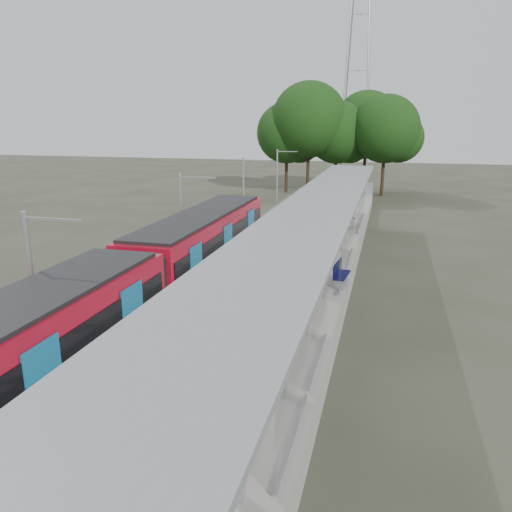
{
  "coord_description": "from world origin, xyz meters",
  "views": [
    {
      "loc": [
        4.4,
        -5.71,
        8.05
      ],
      "look_at": [
        -1.03,
        14.83,
        2.3
      ],
      "focal_mm": 35.0,
      "sensor_mm": 36.0,
      "label": 1
    }
  ],
  "objects_px": {
    "info_pillar_far": "(326,251)",
    "bench_far": "(346,218)",
    "litter_bin": "(321,281)",
    "train": "(136,287)",
    "bench_mid": "(340,273)"
  },
  "relations": [
    {
      "from": "litter_bin",
      "to": "bench_far",
      "type": "bearing_deg",
      "value": 90.8
    },
    {
      "from": "info_pillar_far",
      "to": "bench_mid",
      "type": "bearing_deg",
      "value": -85.38
    },
    {
      "from": "litter_bin",
      "to": "bench_mid",
      "type": "bearing_deg",
      "value": 56.92
    },
    {
      "from": "bench_mid",
      "to": "bench_far",
      "type": "relative_size",
      "value": 1.02
    },
    {
      "from": "bench_mid",
      "to": "info_pillar_far",
      "type": "distance_m",
      "value": 3.15
    },
    {
      "from": "info_pillar_far",
      "to": "bench_far",
      "type": "bearing_deg",
      "value": 75.25
    },
    {
      "from": "train",
      "to": "bench_mid",
      "type": "bearing_deg",
      "value": 36.91
    },
    {
      "from": "bench_mid",
      "to": "litter_bin",
      "type": "relative_size",
      "value": 1.68
    },
    {
      "from": "litter_bin",
      "to": "info_pillar_far",
      "type": "bearing_deg",
      "value": 94.47
    },
    {
      "from": "train",
      "to": "info_pillar_far",
      "type": "height_order",
      "value": "train"
    },
    {
      "from": "bench_mid",
      "to": "info_pillar_far",
      "type": "height_order",
      "value": "info_pillar_far"
    },
    {
      "from": "info_pillar_far",
      "to": "litter_bin",
      "type": "distance_m",
      "value": 4.06
    },
    {
      "from": "litter_bin",
      "to": "train",
      "type": "bearing_deg",
      "value": -146.31
    },
    {
      "from": "info_pillar_far",
      "to": "litter_bin",
      "type": "height_order",
      "value": "info_pillar_far"
    },
    {
      "from": "train",
      "to": "info_pillar_far",
      "type": "xyz_separation_m",
      "value": [
        6.1,
        8.31,
        -0.28
      ]
    }
  ]
}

